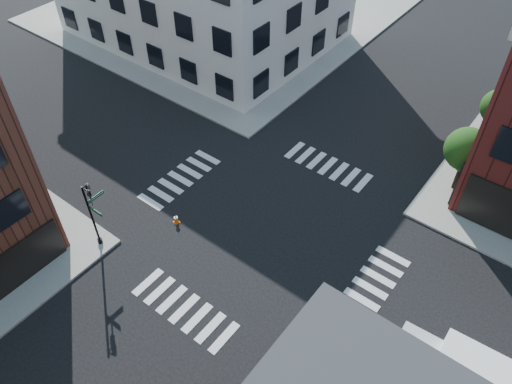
{
  "coord_description": "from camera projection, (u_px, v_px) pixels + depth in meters",
  "views": [
    {
      "loc": [
        11.52,
        -15.84,
        22.44
      ],
      "look_at": [
        -0.76,
        0.06,
        2.5
      ],
      "focal_mm": 35.0,
      "sensor_mm": 36.0,
      "label": 1
    }
  ],
  "objects": [
    {
      "name": "ground",
      "position": [
        265.0,
        228.0,
        29.71
      ],
      "size": [
        120.0,
        120.0,
        0.0
      ],
      "primitive_type": "plane",
      "color": "black",
      "rests_on": "ground"
    },
    {
      "name": "signal_pole",
      "position": [
        92.0,
        209.0,
        26.86
      ],
      "size": [
        1.29,
        1.24,
        4.6
      ],
      "color": "black",
      "rests_on": "ground"
    },
    {
      "name": "traffic_cone",
      "position": [
        176.0,
        219.0,
        29.82
      ],
      "size": [
        0.4,
        0.4,
        0.62
      ],
      "rotation": [
        0.0,
        0.0,
        -0.2
      ],
      "color": "#FE630B",
      "rests_on": "ground"
    },
    {
      "name": "tree_near",
      "position": [
        467.0,
        152.0,
        29.81
      ],
      "size": [
        2.69,
        2.69,
        4.49
      ],
      "color": "black",
      "rests_on": "ground"
    },
    {
      "name": "sidewalk_nw",
      "position": [
        224.0,
        8.0,
        50.56
      ],
      "size": [
        30.0,
        30.0,
        0.15
      ],
      "primitive_type": "cube",
      "color": "gray",
      "rests_on": "ground"
    },
    {
      "name": "tree_far",
      "position": [
        499.0,
        109.0,
        33.38
      ],
      "size": [
        2.43,
        2.43,
        4.07
      ],
      "color": "black",
      "rests_on": "ground"
    }
  ]
}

